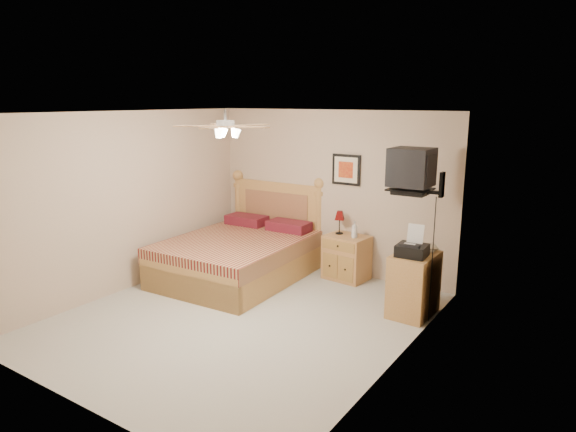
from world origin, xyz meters
name	(u,v)px	position (x,y,z in m)	size (l,w,h in m)	color
floor	(241,318)	(0.00, 0.00, 0.00)	(4.50, 4.50, 0.00)	#A6A296
ceiling	(237,113)	(0.00, 0.00, 2.50)	(4.00, 4.50, 0.04)	white
wall_back	(331,192)	(0.00, 2.25, 1.25)	(4.00, 0.04, 2.50)	tan
wall_front	(68,272)	(0.00, -2.25, 1.25)	(4.00, 0.04, 2.50)	tan
wall_left	(127,202)	(-2.00, 0.00, 1.25)	(0.04, 4.50, 2.50)	tan
wall_right	(399,246)	(2.00, 0.00, 1.25)	(0.04, 4.50, 2.50)	tan
bed	(236,231)	(-0.96, 1.12, 0.73)	(1.72, 2.26, 1.46)	tan
nightstand	(347,257)	(0.43, 2.00, 0.33)	(0.62, 0.46, 0.67)	#B58448
table_lamp	(339,222)	(0.27, 2.05, 0.84)	(0.19, 0.19, 0.35)	#530201
lotion_bottle	(355,229)	(0.56, 1.97, 0.79)	(0.10, 0.10, 0.25)	silver
framed_picture	(346,170)	(0.27, 2.23, 1.62)	(0.46, 0.04, 0.46)	black
dresser	(414,284)	(1.73, 1.29, 0.40)	(0.47, 0.67, 0.79)	#9F6E30
fax_machine	(413,241)	(1.72, 1.18, 0.98)	(0.35, 0.37, 0.37)	black
magazine_lower	(422,248)	(1.72, 1.53, 0.80)	(0.18, 0.24, 0.02)	#C2B39C
magazine_upper	(421,247)	(1.71, 1.53, 0.82)	(0.19, 0.26, 0.02)	gray
wall_tv	(423,171)	(1.75, 1.34, 1.81)	(0.56, 0.46, 0.58)	black
ceiling_fan	(225,126)	(0.00, -0.20, 2.36)	(1.14, 1.14, 0.28)	silver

